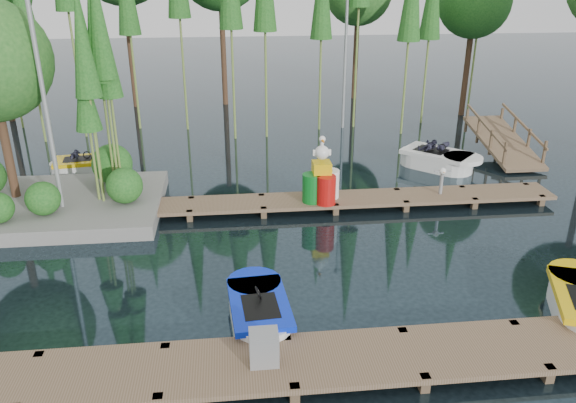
{
  "coord_description": "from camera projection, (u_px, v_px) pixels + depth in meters",
  "views": [
    {
      "loc": [
        -0.87,
        -12.16,
        6.48
      ],
      "look_at": [
        0.5,
        0.5,
        1.1
      ],
      "focal_mm": 35.0,
      "sensor_mm": 36.0,
      "label": 1
    }
  ],
  "objects": [
    {
      "name": "far_dock",
      "position": [
        298.0,
        202.0,
        16.05
      ],
      "size": [
        15.0,
        1.2,
        0.5
      ],
      "color": "brown",
      "rests_on": "ground"
    },
    {
      "name": "near_dock",
      "position": [
        290.0,
        363.0,
        9.54
      ],
      "size": [
        18.0,
        1.5,
        0.5
      ],
      "color": "brown",
      "rests_on": "ground"
    },
    {
      "name": "seagull_post",
      "position": [
        442.0,
        176.0,
        16.23
      ],
      "size": [
        0.5,
        0.27,
        0.8
      ],
      "color": "gray",
      "rests_on": "far_dock"
    },
    {
      "name": "island",
      "position": [
        23.0,
        99.0,
        14.9
      ],
      "size": [
        6.2,
        4.2,
        6.75
      ],
      "color": "slate",
      "rests_on": "ground"
    },
    {
      "name": "boat_blue",
      "position": [
        259.0,
        312.0,
        10.95
      ],
      "size": [
        1.27,
        2.52,
        0.82
      ],
      "rotation": [
        0.0,
        0.0,
        0.07
      ],
      "color": "white",
      "rests_on": "ground"
    },
    {
      "name": "lamp_rear",
      "position": [
        346.0,
        25.0,
        22.56
      ],
      "size": [
        0.3,
        0.3,
        7.25
      ],
      "color": "gray",
      "rests_on": "ground"
    },
    {
      "name": "boat_yellow_far",
      "position": [
        85.0,
        166.0,
        18.86
      ],
      "size": [
        2.54,
        1.4,
        1.21
      ],
      "rotation": [
        0.0,
        0.0,
        -0.21
      ],
      "color": "white",
      "rests_on": "ground"
    },
    {
      "name": "lamp_island",
      "position": [
        38.0,
        62.0,
        13.84
      ],
      "size": [
        0.3,
        0.3,
        7.25
      ],
      "color": "gray",
      "rests_on": "ground"
    },
    {
      "name": "drum_cluster",
      "position": [
        322.0,
        182.0,
        15.73
      ],
      "size": [
        1.1,
        1.0,
        1.89
      ],
      "color": "#0B671C",
      "rests_on": "far_dock"
    },
    {
      "name": "utility_cabinet",
      "position": [
        264.0,
        347.0,
        9.35
      ],
      "size": [
        0.49,
        0.41,
        0.59
      ],
      "primitive_type": "cube",
      "color": "gray",
      "rests_on": "near_dock"
    },
    {
      "name": "boat_white_far",
      "position": [
        438.0,
        160.0,
        19.29
      ],
      "size": [
        2.94,
        2.92,
        1.35
      ],
      "rotation": [
        0.0,
        0.0,
        -0.08
      ],
      "color": "white",
      "rests_on": "ground"
    },
    {
      "name": "ground_plane",
      "position": [
        270.0,
        251.0,
        13.75
      ],
      "size": [
        90.0,
        90.0,
        0.0
      ],
      "primitive_type": "plane",
      "color": "#1C2B34"
    },
    {
      "name": "yellow_barrel",
      "position": [
        322.0,
        184.0,
        15.92
      ],
      "size": [
        0.58,
        0.58,
        0.87
      ],
      "primitive_type": "cylinder",
      "color": "yellow",
      "rests_on": "far_dock"
    },
    {
      "name": "ramp",
      "position": [
        503.0,
        141.0,
        20.36
      ],
      "size": [
        1.5,
        3.94,
        1.49
      ],
      "color": "brown",
      "rests_on": "ground"
    }
  ]
}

